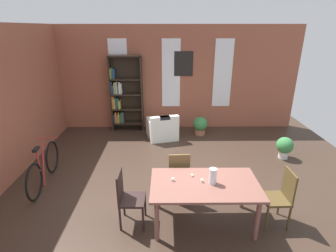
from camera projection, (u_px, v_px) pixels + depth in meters
ground_plane at (174, 187)px, 5.24m from camera, size 8.84×8.84×0.00m
back_wall_brick at (171, 79)px, 7.92m from camera, size 7.71×0.12×3.12m
window_pane_0 at (119, 74)px, 7.78m from camera, size 0.55×0.02×2.03m
window_pane_1 at (171, 74)px, 7.80m from camera, size 0.55×0.02×2.03m
window_pane_2 at (223, 74)px, 7.81m from camera, size 0.55×0.02×2.03m
dining_table at (205, 188)px, 4.07m from camera, size 1.69×0.95×0.75m
vase_on_table at (213, 176)px, 3.99m from camera, size 0.12×0.12×0.26m
tealight_candle_0 at (192, 175)px, 4.22m from camera, size 0.04×0.04×0.03m
tealight_candle_1 at (173, 180)px, 4.09m from camera, size 0.04×0.04×0.05m
tealight_candle_2 at (202, 181)px, 4.06m from camera, size 0.04×0.04×0.05m
dining_chair_far_left at (179, 173)px, 4.78m from camera, size 0.43×0.43×0.95m
dining_chair_head_right at (280, 196)px, 4.13m from camera, size 0.41×0.41×0.95m
dining_chair_head_left at (128, 196)px, 4.11m from camera, size 0.41×0.41×0.95m
bookshelf_tall at (124, 95)px, 7.84m from camera, size 0.96×0.31×2.28m
armchair_white at (162, 129)px, 7.48m from camera, size 0.97×0.97×0.75m
bicycle_second at (44, 168)px, 5.27m from camera, size 0.44×1.71×0.90m
potted_plant_by_shelf at (200, 125)px, 7.72m from camera, size 0.42×0.42×0.55m
potted_plant_corner at (285, 146)px, 6.31m from camera, size 0.40×0.40×0.55m
framed_picture at (184, 64)px, 7.69m from camera, size 0.56×0.03×0.72m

